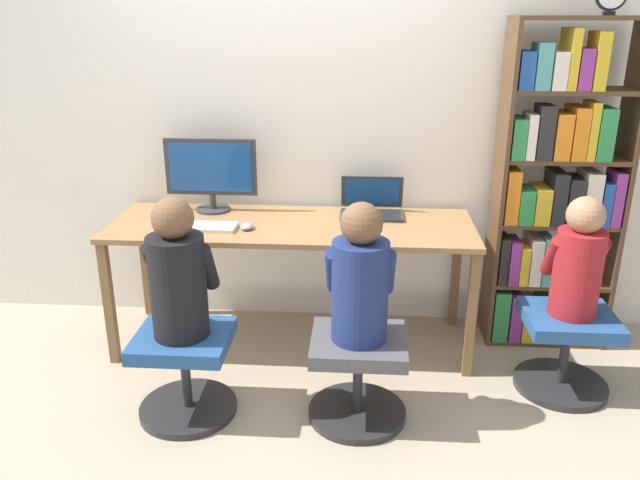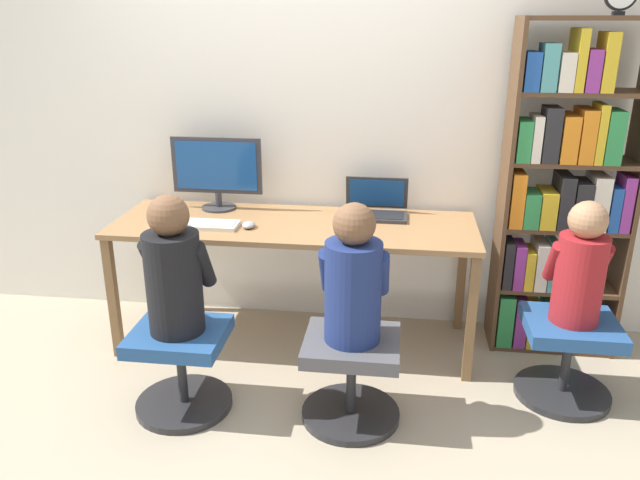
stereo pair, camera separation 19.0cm
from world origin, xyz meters
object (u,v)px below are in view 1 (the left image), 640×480
Objects in this scene: laptop at (372,207)px; keyboard at (199,227)px; person_at_laptop at (360,279)px; office_chair_side at (566,346)px; person_at_monitor at (178,275)px; bookshelf at (552,202)px; person_near_shelf at (578,262)px; office_chair_right at (358,372)px; office_chair_left at (185,368)px; desktop_monitor at (211,173)px.

laptop is 1.02m from keyboard.
person_at_laptop is 1.24m from office_chair_side.
keyboard is 2.08m from office_chair_side.
keyboard is 1.08m from person_at_laptop.
bookshelf is at bearing 24.72° from person_at_monitor.
person_at_laptop is 1.13m from person_near_shelf.
office_chair_left is at bearing -178.42° from office_chair_right.
person_at_monitor is (-0.85, -0.02, 0.50)m from office_chair_right.
office_chair_right and office_chair_side have the same top height.
laptop is at bearing 18.63° from keyboard.
office_chair_right is (0.91, -0.94, -0.74)m from desktop_monitor.
person_at_monitor reaches higher than keyboard.
desktop_monitor is at bearing 133.86° from office_chair_right.
person_near_shelf is (1.94, 0.35, -0.02)m from person_at_monitor.
person_at_monitor is (-0.00, 0.00, 0.50)m from office_chair_left.
person_near_shelf reaches higher than office_chair_side.
laptop is 0.54× the size of person_at_monitor.
person_at_laptop is 0.36× the size of bookshelf.
laptop is at bearing 46.14° from office_chair_left.
bookshelf is (1.09, 0.87, 0.63)m from office_chair_right.
office_chair_side is at bearing -17.12° from desktop_monitor.
person_at_monitor is at bearing -169.69° from person_near_shelf.
person_at_laptop is at bearing -93.61° from laptop.
laptop is 1.31m from office_chair_side.
person_near_shelf is at bearing 10.31° from person_at_monitor.
bookshelf reaches higher than laptop.
desktop_monitor is at bearing 93.33° from person_at_monitor.
desktop_monitor is 2.00m from bookshelf.
person_at_monitor reaches higher than office_chair_side.
bookshelf is 0.56m from person_near_shelf.
desktop_monitor is at bearing 90.17° from keyboard.
person_at_monitor reaches higher than person_near_shelf.
person_at_laptop is (-0.00, 0.00, 0.49)m from office_chair_right.
person_at_monitor is 0.36× the size of bookshelf.
person_at_laptop reaches higher than laptop.
desktop_monitor is 0.99m from person_at_monitor.
office_chair_side is (1.99, -0.27, -0.52)m from keyboard.
keyboard is 0.85× the size of office_chair_right.
person_at_monitor is (-0.91, -0.94, -0.06)m from laptop.
laptop is at bearing 177.34° from bookshelf.
office_chair_left is 0.98m from person_at_laptop.
person_at_laptop is 1.40m from bookshelf.
laptop is 1.42m from office_chair_left.
person_at_monitor is 1.40× the size of office_chair_side.
desktop_monitor is 0.98m from laptop.
desktop_monitor is 1.33× the size of keyboard.
office_chair_right is at bearing -90.00° from person_at_laptop.
laptop is at bearing 46.00° from person_at_monitor.
office_chair_left is 0.72× the size of person_at_laptop.
laptop is at bearing 150.23° from person_near_shelf.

